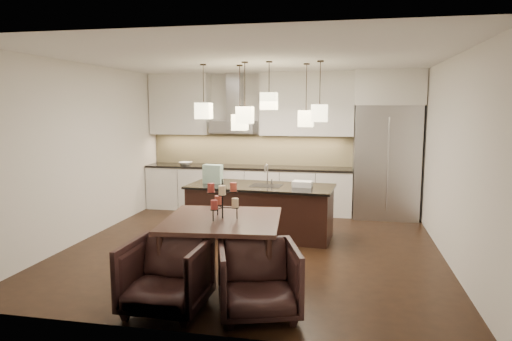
% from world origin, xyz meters
% --- Properties ---
extents(floor, '(5.50, 5.50, 0.02)m').
position_xyz_m(floor, '(0.00, 0.00, -0.01)').
color(floor, black).
rests_on(floor, ground).
extents(ceiling, '(5.50, 5.50, 0.02)m').
position_xyz_m(ceiling, '(0.00, 0.00, 2.81)').
color(ceiling, white).
rests_on(ceiling, wall_back).
extents(wall_back, '(5.50, 0.02, 2.80)m').
position_xyz_m(wall_back, '(0.00, 2.76, 1.40)').
color(wall_back, silver).
rests_on(wall_back, ground).
extents(wall_front, '(5.50, 0.02, 2.80)m').
position_xyz_m(wall_front, '(0.00, -2.76, 1.40)').
color(wall_front, silver).
rests_on(wall_front, ground).
extents(wall_left, '(0.02, 5.50, 2.80)m').
position_xyz_m(wall_left, '(-2.76, 0.00, 1.40)').
color(wall_left, silver).
rests_on(wall_left, ground).
extents(wall_right, '(0.02, 5.50, 2.80)m').
position_xyz_m(wall_right, '(2.76, 0.00, 1.40)').
color(wall_right, silver).
rests_on(wall_right, ground).
extents(refrigerator, '(1.20, 0.72, 2.15)m').
position_xyz_m(refrigerator, '(2.10, 2.38, 1.07)').
color(refrigerator, '#B7B7BA').
rests_on(refrigerator, floor).
extents(fridge_panel, '(1.26, 0.72, 0.65)m').
position_xyz_m(fridge_panel, '(2.10, 2.38, 2.47)').
color(fridge_panel, silver).
rests_on(fridge_panel, refrigerator).
extents(lower_cabinets, '(4.21, 0.62, 0.88)m').
position_xyz_m(lower_cabinets, '(-0.62, 2.43, 0.44)').
color(lower_cabinets, silver).
rests_on(lower_cabinets, floor).
extents(countertop, '(4.21, 0.66, 0.04)m').
position_xyz_m(countertop, '(-0.62, 2.43, 0.90)').
color(countertop, black).
rests_on(countertop, lower_cabinets).
extents(backsplash, '(4.21, 0.02, 0.63)m').
position_xyz_m(backsplash, '(-0.62, 2.73, 1.24)').
color(backsplash, '#CDBF87').
rests_on(backsplash, countertop).
extents(upper_cab_left, '(1.25, 0.35, 1.25)m').
position_xyz_m(upper_cab_left, '(-2.10, 2.57, 2.17)').
color(upper_cab_left, silver).
rests_on(upper_cab_left, wall_back).
extents(upper_cab_right, '(1.85, 0.35, 1.25)m').
position_xyz_m(upper_cab_right, '(0.55, 2.57, 2.17)').
color(upper_cab_right, silver).
rests_on(upper_cab_right, wall_back).
extents(hood_canopy, '(0.90, 0.52, 0.24)m').
position_xyz_m(hood_canopy, '(-0.93, 2.48, 1.72)').
color(hood_canopy, '#B7B7BA').
rests_on(hood_canopy, wall_back).
extents(hood_chimney, '(0.30, 0.28, 0.96)m').
position_xyz_m(hood_chimney, '(-0.93, 2.59, 2.32)').
color(hood_chimney, '#B7B7BA').
rests_on(hood_chimney, hood_canopy).
extents(fruit_bowl, '(0.31, 0.31, 0.06)m').
position_xyz_m(fruit_bowl, '(-1.94, 2.38, 0.95)').
color(fruit_bowl, silver).
rests_on(fruit_bowl, countertop).
extents(island_body, '(2.36, 1.08, 0.81)m').
position_xyz_m(island_body, '(-0.01, 0.64, 0.40)').
color(island_body, black).
rests_on(island_body, floor).
extents(island_top, '(2.44, 1.16, 0.04)m').
position_xyz_m(island_top, '(-0.01, 0.64, 0.83)').
color(island_top, black).
rests_on(island_top, island_body).
extents(faucet, '(0.11, 0.23, 0.35)m').
position_xyz_m(faucet, '(0.09, 0.73, 1.02)').
color(faucet, silver).
rests_on(faucet, island_top).
extents(tote_bag, '(0.32, 0.19, 0.31)m').
position_xyz_m(tote_bag, '(-0.84, 0.70, 1.00)').
color(tote_bag, '#25633A').
rests_on(tote_bag, island_top).
extents(food_container, '(0.33, 0.24, 0.09)m').
position_xyz_m(food_container, '(0.67, 0.64, 0.89)').
color(food_container, silver).
rests_on(food_container, island_top).
extents(dining_table, '(1.47, 1.47, 0.80)m').
position_xyz_m(dining_table, '(-0.06, -1.49, 0.40)').
color(dining_table, black).
rests_on(dining_table, floor).
extents(candelabra, '(0.42, 0.42, 0.47)m').
position_xyz_m(candelabra, '(-0.06, -1.49, 1.04)').
color(candelabra, black).
rests_on(candelabra, dining_table).
extents(candle_a, '(0.09, 0.09, 0.11)m').
position_xyz_m(candle_a, '(0.09, -1.48, 1.00)').
color(candle_a, beige).
rests_on(candle_a, candelabra).
extents(candle_b, '(0.09, 0.09, 0.11)m').
position_xyz_m(candle_b, '(-0.15, -1.37, 1.00)').
color(candle_b, '#BD4B39').
rests_on(candle_b, candelabra).
extents(candle_c, '(0.09, 0.09, 0.11)m').
position_xyz_m(candle_c, '(-0.12, -1.63, 1.00)').
color(candle_c, maroon).
rests_on(candle_c, candelabra).
extents(candle_d, '(0.09, 0.09, 0.11)m').
position_xyz_m(candle_d, '(0.04, -1.38, 1.17)').
color(candle_d, '#BD4B39').
rests_on(candle_d, candelabra).
extents(candle_e, '(0.09, 0.09, 0.11)m').
position_xyz_m(candle_e, '(-0.20, -1.49, 1.17)').
color(candle_e, maroon).
rests_on(candle_e, candelabra).
extents(candle_f, '(0.09, 0.09, 0.11)m').
position_xyz_m(candle_f, '(-0.03, -1.63, 1.17)').
color(candle_f, beige).
rests_on(candle_f, candelabra).
extents(armchair_left, '(0.82, 0.85, 0.76)m').
position_xyz_m(armchair_left, '(-0.44, -2.34, 0.38)').
color(armchair_left, black).
rests_on(armchair_left, floor).
extents(armchair_right, '(1.00, 1.02, 0.74)m').
position_xyz_m(armchair_right, '(0.52, -2.24, 0.37)').
color(armchair_right, black).
rests_on(armchair_right, floor).
extents(pendant_a, '(0.24, 0.24, 0.26)m').
position_xyz_m(pendant_a, '(-0.94, 0.57, 2.05)').
color(pendant_a, beige).
rests_on(pendant_a, ceiling).
extents(pendant_b, '(0.24, 0.24, 0.26)m').
position_xyz_m(pendant_b, '(-0.40, 0.82, 1.86)').
color(pendant_b, beige).
rests_on(pendant_b, ceiling).
extents(pendant_c, '(0.24, 0.24, 0.26)m').
position_xyz_m(pendant_c, '(0.17, 0.34, 2.20)').
color(pendant_c, beige).
rests_on(pendant_c, ceiling).
extents(pendant_d, '(0.24, 0.24, 0.26)m').
position_xyz_m(pendant_d, '(0.70, 0.79, 1.93)').
color(pendant_d, beige).
rests_on(pendant_d, ceiling).
extents(pendant_e, '(0.24, 0.24, 0.26)m').
position_xyz_m(pendant_e, '(0.94, 0.40, 2.02)').
color(pendant_e, beige).
rests_on(pendant_e, ceiling).
extents(pendant_f, '(0.24, 0.24, 0.26)m').
position_xyz_m(pendant_f, '(-0.20, 0.33, 1.99)').
color(pendant_f, beige).
rests_on(pendant_f, ceiling).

